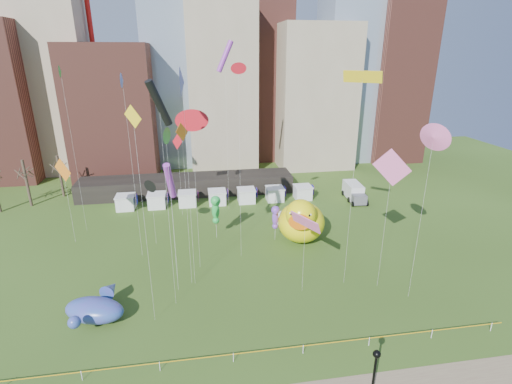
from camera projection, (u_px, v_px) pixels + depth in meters
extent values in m
plane|color=#324D18|center=(234.00, 362.00, 32.19)|extent=(160.00, 160.00, 0.00)
cube|color=gray|center=(53.00, 70.00, 78.02)|extent=(14.00, 12.00, 42.00)
cube|color=brown|center=(114.00, 112.00, 76.99)|extent=(16.00, 14.00, 26.00)
cube|color=#8C9EB2|center=(171.00, 36.00, 81.22)|extent=(12.00, 12.00, 55.00)
cube|color=gray|center=(221.00, 88.00, 82.60)|extent=(14.00, 14.00, 34.00)
cube|color=brown|center=(263.00, 5.00, 83.82)|extent=(12.00, 12.00, 68.00)
cube|color=gray|center=(313.00, 97.00, 84.41)|extent=(16.00, 14.00, 30.00)
cube|color=#8C9EB2|center=(353.00, 54.00, 86.52)|extent=(14.00, 12.00, 48.00)
cube|color=brown|center=(396.00, 81.00, 88.21)|extent=(12.00, 12.00, 36.00)
cube|color=black|center=(187.00, 185.00, 70.00)|extent=(38.00, 6.00, 3.20)
cube|color=white|center=(126.00, 203.00, 63.12)|extent=(2.80, 2.80, 2.20)
cube|color=red|center=(137.00, 199.00, 63.21)|extent=(0.08, 1.40, 1.60)
cube|color=white|center=(157.00, 201.00, 63.86)|extent=(2.80, 2.80, 2.20)
cube|color=red|center=(168.00, 198.00, 63.96)|extent=(0.08, 1.40, 1.60)
cube|color=white|center=(187.00, 199.00, 64.60)|extent=(2.80, 2.80, 2.20)
cube|color=red|center=(198.00, 196.00, 64.70)|extent=(0.08, 1.40, 1.60)
cube|color=white|center=(217.00, 198.00, 65.35)|extent=(2.80, 2.80, 2.20)
cube|color=red|center=(228.00, 194.00, 65.44)|extent=(0.08, 1.40, 1.60)
cube|color=white|center=(246.00, 196.00, 66.09)|extent=(2.80, 2.80, 2.20)
cube|color=red|center=(257.00, 193.00, 66.19)|extent=(0.08, 1.40, 1.60)
cube|color=white|center=(275.00, 194.00, 66.84)|extent=(2.80, 2.80, 2.20)
cube|color=red|center=(285.00, 191.00, 66.93)|extent=(0.08, 1.40, 1.60)
cube|color=white|center=(303.00, 193.00, 67.58)|extent=(2.80, 2.80, 2.20)
cube|color=red|center=(313.00, 190.00, 67.68)|extent=(0.08, 1.40, 1.60)
cylinder|color=#382B21|center=(27.00, 183.00, 63.45)|extent=(0.44, 0.44, 8.00)
cylinder|color=#382B21|center=(61.00, 176.00, 67.84)|extent=(0.44, 0.44, 7.50)
cylinder|color=white|center=(82.00, 376.00, 30.25)|extent=(0.06, 0.06, 0.90)
cylinder|color=white|center=(160.00, 366.00, 31.14)|extent=(0.06, 0.06, 0.90)
cylinder|color=white|center=(233.00, 358.00, 32.03)|extent=(0.06, 0.06, 0.90)
cylinder|color=white|center=(303.00, 349.00, 32.93)|extent=(0.06, 0.06, 0.90)
cylinder|color=white|center=(369.00, 341.00, 33.82)|extent=(0.06, 0.06, 0.90)
cylinder|color=white|center=(432.00, 334.00, 34.71)|extent=(0.06, 0.06, 0.90)
cylinder|color=white|center=(491.00, 327.00, 35.61)|extent=(0.06, 0.06, 0.90)
cube|color=#F1A70C|center=(233.00, 354.00, 31.91)|extent=(50.00, 0.02, 0.07)
ellipsoid|color=yellow|center=(301.00, 222.00, 52.38)|extent=(8.42, 9.10, 5.24)
ellipsoid|color=yellow|center=(302.00, 214.00, 55.11)|extent=(2.08, 1.84, 2.12)
sphere|color=yellow|center=(301.00, 214.00, 49.49)|extent=(5.01, 5.01, 3.94)
cone|color=orange|center=(300.00, 221.00, 47.98)|extent=(2.63, 2.38, 2.17)
sphere|color=white|center=(292.00, 213.00, 48.48)|extent=(0.71, 0.71, 0.71)
sphere|color=white|center=(309.00, 214.00, 48.13)|extent=(0.71, 0.71, 0.71)
sphere|color=black|center=(292.00, 214.00, 48.17)|extent=(0.35, 0.35, 0.35)
sphere|color=black|center=(309.00, 216.00, 47.82)|extent=(0.35, 0.35, 0.35)
ellipsoid|color=white|center=(283.00, 219.00, 56.93)|extent=(2.86, 3.32, 2.28)
ellipsoid|color=white|center=(282.00, 216.00, 58.12)|extent=(0.77, 0.61, 0.92)
sphere|color=white|center=(285.00, 216.00, 55.67)|extent=(1.77, 1.77, 1.71)
cone|color=orange|center=(286.00, 218.00, 55.01)|extent=(0.97, 0.80, 0.94)
sphere|color=white|center=(282.00, 216.00, 55.09)|extent=(0.31, 0.31, 0.31)
sphere|color=white|center=(289.00, 216.00, 55.21)|extent=(0.31, 0.31, 0.31)
sphere|color=black|center=(283.00, 216.00, 54.96)|extent=(0.15, 0.15, 0.15)
sphere|color=black|center=(289.00, 216.00, 55.07)|extent=(0.15, 0.15, 0.15)
cylinder|color=silver|center=(216.00, 224.00, 53.05)|extent=(0.03, 0.03, 4.13)
ellipsoid|color=green|center=(216.00, 210.00, 52.34)|extent=(1.21, 1.06, 2.67)
sphere|color=green|center=(215.00, 201.00, 51.71)|extent=(1.62, 1.62, 1.36)
cone|color=green|center=(216.00, 203.00, 51.17)|extent=(0.65, 0.93, 0.48)
sphere|color=green|center=(216.00, 220.00, 52.91)|extent=(0.95, 0.95, 0.95)
cylinder|color=silver|center=(275.00, 229.00, 52.52)|extent=(0.03, 0.03, 3.32)
ellipsoid|color=purple|center=(275.00, 218.00, 51.95)|extent=(1.01, 0.89, 2.22)
sphere|color=purple|center=(276.00, 210.00, 51.40)|extent=(1.35, 1.35, 1.13)
cone|color=purple|center=(276.00, 212.00, 50.95)|extent=(0.54, 0.78, 0.40)
sphere|color=purple|center=(275.00, 226.00, 52.43)|extent=(0.79, 0.79, 0.79)
ellipsoid|color=#4B3BA2|center=(94.00, 310.00, 36.84)|extent=(6.58, 4.90, 2.26)
cone|color=#4B3BA2|center=(111.00, 288.00, 39.65)|extent=(2.08, 2.22, 1.58)
sphere|color=#4B3BA2|center=(74.00, 322.00, 33.82)|extent=(1.13, 1.13, 1.13)
cylinder|color=black|center=(373.00, 383.00, 27.19)|extent=(0.18, 0.18, 4.77)
sphere|color=black|center=(377.00, 354.00, 26.32)|extent=(0.56, 0.56, 0.56)
cone|color=black|center=(377.00, 351.00, 26.21)|extent=(0.20, 0.20, 0.25)
cube|color=silver|center=(353.00, 190.00, 67.61)|extent=(2.73, 5.14, 2.49)
cube|color=#595960|center=(359.00, 199.00, 64.79)|extent=(2.41, 1.95, 1.59)
cylinder|color=black|center=(349.00, 200.00, 66.20)|extent=(0.31, 0.91, 0.90)
cylinder|color=black|center=(363.00, 199.00, 66.41)|extent=(0.31, 0.91, 0.90)
cylinder|color=black|center=(343.00, 193.00, 69.37)|extent=(0.31, 0.91, 0.90)
cylinder|color=black|center=(356.00, 193.00, 69.58)|extent=(0.31, 0.91, 0.90)
cylinder|color=silver|center=(240.00, 170.00, 45.07)|extent=(0.02, 0.02, 22.75)
cone|color=red|center=(238.00, 68.00, 41.16)|extent=(1.22, 0.46, 1.22)
cylinder|color=silver|center=(384.00, 230.00, 40.31)|extent=(0.02, 0.02, 13.66)
cube|color=pink|center=(392.00, 168.00, 37.97)|extent=(3.69, 1.18, 3.86)
cylinder|color=silver|center=(168.00, 213.00, 36.22)|extent=(0.02, 0.02, 20.29)
cylinder|color=black|center=(159.00, 103.00, 32.74)|extent=(2.26, 2.11, 4.09)
cylinder|color=silver|center=(75.00, 157.00, 52.18)|extent=(0.02, 0.02, 22.08)
cone|color=green|center=(60.00, 71.00, 48.39)|extent=(0.47, 1.49, 1.49)
cylinder|color=silver|center=(145.00, 228.00, 33.89)|extent=(0.02, 0.02, 19.57)
cube|color=yellow|center=(133.00, 117.00, 30.53)|extent=(1.47, 1.20, 1.86)
cylinder|color=silver|center=(189.00, 192.00, 39.29)|extent=(0.02, 0.02, 21.79)
cone|color=blue|center=(182.00, 82.00, 35.55)|extent=(0.37, 2.72, 2.71)
cylinder|color=silver|center=(69.00, 207.00, 50.74)|extent=(0.02, 0.02, 10.25)
cube|color=orange|center=(63.00, 170.00, 48.98)|extent=(2.43, 1.89, 3.05)
cylinder|color=silver|center=(174.00, 232.00, 42.16)|extent=(0.02, 0.02, 11.73)
cylinder|color=purple|center=(170.00, 181.00, 40.15)|extent=(1.19, 2.60, 4.27)
cylinder|color=silver|center=(196.00, 199.00, 43.35)|extent=(0.02, 0.02, 17.66)
cone|color=red|center=(192.00, 120.00, 40.32)|extent=(2.33, 0.33, 2.33)
cylinder|color=silver|center=(304.00, 257.00, 40.40)|extent=(0.02, 0.02, 8.17)
cube|color=pink|center=(305.00, 222.00, 39.00)|extent=(2.25, 3.83, 1.21)
cylinder|color=silver|center=(154.00, 216.00, 50.63)|extent=(0.02, 0.02, 8.23)
cone|color=black|center=(151.00, 186.00, 49.22)|extent=(1.23, 1.23, 1.55)
cylinder|color=silver|center=(173.00, 218.00, 39.08)|extent=(0.02, 0.02, 16.98)
cone|color=green|center=(166.00, 136.00, 36.16)|extent=(0.56, 1.55, 1.55)
cylinder|color=silver|center=(352.00, 189.00, 39.48)|extent=(0.02, 0.02, 22.23)
cube|color=yellow|center=(362.00, 77.00, 35.66)|extent=(3.17, 2.57, 1.10)
cylinder|color=silver|center=(133.00, 175.00, 45.32)|extent=(0.02, 0.02, 21.49)
cone|color=blue|center=(122.00, 80.00, 41.63)|extent=(0.28, 1.62, 1.61)
cylinder|color=silver|center=(187.00, 213.00, 40.34)|extent=(0.02, 0.02, 17.07)
cube|color=orange|center=(182.00, 132.00, 37.41)|extent=(1.14, 1.53, 1.88)
cylinder|color=silver|center=(227.00, 138.00, 59.32)|extent=(0.02, 0.02, 23.79)
cylinder|color=purple|center=(225.00, 56.00, 55.24)|extent=(2.74, 1.18, 4.52)
cylinder|color=silver|center=(180.00, 180.00, 59.01)|extent=(0.02, 0.02, 11.90)
cube|color=red|center=(177.00, 142.00, 56.97)|extent=(1.52, 1.99, 2.48)
cylinder|color=silver|center=(420.00, 223.00, 37.88)|extent=(0.02, 0.02, 17.12)
cone|color=pink|center=(434.00, 137.00, 34.94)|extent=(0.84, 2.46, 2.45)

